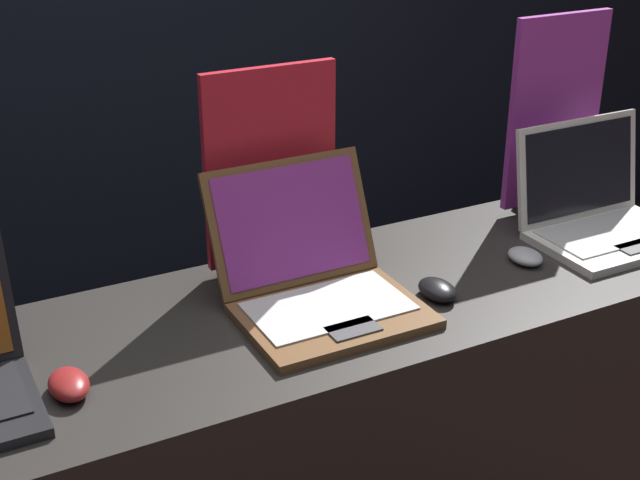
% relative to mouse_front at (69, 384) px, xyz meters
% --- Properties ---
extents(display_counter, '(2.00, 0.58, 0.89)m').
position_rel_mouse_front_xyz_m(display_counter, '(0.55, 0.09, -0.47)').
color(display_counter, '#282623').
rests_on(display_counter, ground_plane).
extents(mouse_front, '(0.07, 0.11, 0.04)m').
position_rel_mouse_front_xyz_m(mouse_front, '(0.00, 0.00, 0.00)').
color(mouse_front, maroon).
rests_on(mouse_front, display_counter).
extents(laptop_middle, '(0.37, 0.39, 0.27)m').
position_rel_mouse_front_xyz_m(laptop_middle, '(0.54, 0.09, 0.04)').
color(laptop_middle, brown).
rests_on(laptop_middle, display_counter).
extents(mouse_middle, '(0.07, 0.10, 0.04)m').
position_rel_mouse_front_xyz_m(mouse_middle, '(0.79, -0.01, -0.00)').
color(mouse_middle, black).
rests_on(mouse_middle, display_counter).
extents(promo_stand_middle, '(0.31, 0.07, 0.47)m').
position_rel_mouse_front_xyz_m(promo_stand_middle, '(0.54, 0.30, 0.20)').
color(promo_stand_middle, black).
rests_on(promo_stand_middle, display_counter).
extents(laptop_back, '(0.38, 0.30, 0.27)m').
position_rel_mouse_front_xyz_m(laptop_back, '(1.33, 0.08, 0.04)').
color(laptop_back, silver).
rests_on(laptop_back, display_counter).
extents(mouse_back, '(0.07, 0.09, 0.03)m').
position_rel_mouse_front_xyz_m(mouse_back, '(1.07, 0.04, -0.00)').
color(mouse_back, '#B2B2B7').
rests_on(mouse_back, display_counter).
extents(promo_stand_back, '(0.29, 0.07, 0.51)m').
position_rel_mouse_front_xyz_m(promo_stand_back, '(1.33, 0.28, 0.23)').
color(promo_stand_back, black).
rests_on(promo_stand_back, display_counter).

